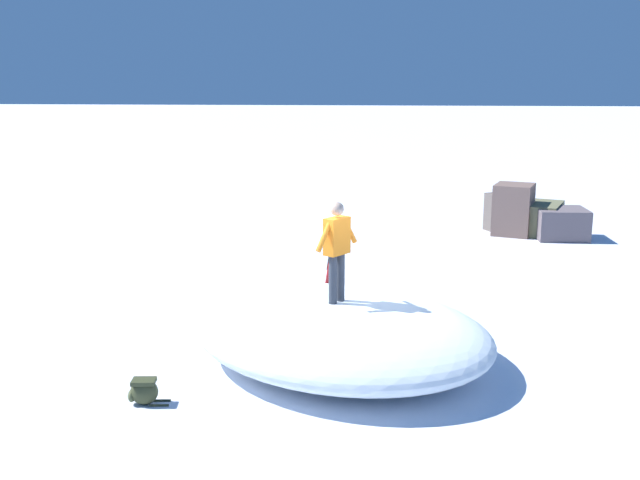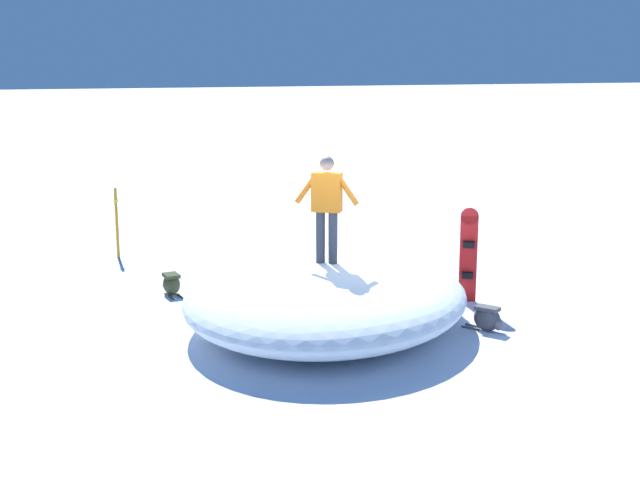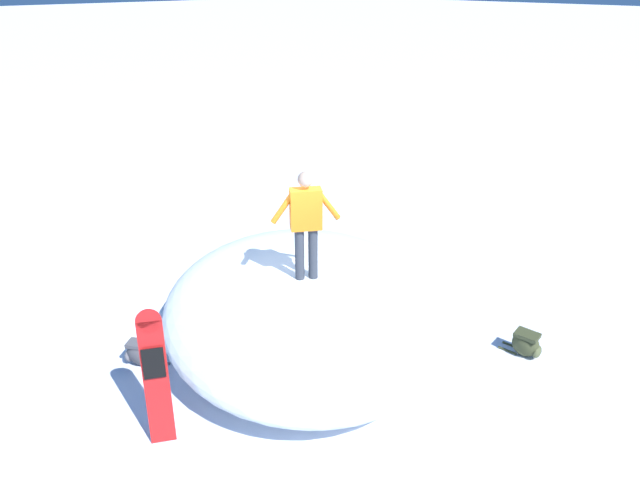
{
  "view_description": "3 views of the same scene",
  "coord_description": "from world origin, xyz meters",
  "px_view_note": "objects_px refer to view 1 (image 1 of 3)",
  "views": [
    {
      "loc": [
        -0.29,
        11.91,
        4.64
      ],
      "look_at": [
        0.87,
        -0.08,
        1.99
      ],
      "focal_mm": 41.25,
      "sensor_mm": 36.0,
      "label": 1
    },
    {
      "loc": [
        -11.31,
        4.79,
        4.12
      ],
      "look_at": [
        0.32,
        0.48,
        1.46
      ],
      "focal_mm": 46.88,
      "sensor_mm": 36.0,
      "label": 2
    },
    {
      "loc": [
        5.96,
        -4.68,
        5.14
      ],
      "look_at": [
        0.72,
        0.4,
        1.67
      ],
      "focal_mm": 31.19,
      "sensor_mm": 36.0,
      "label": 3
    }
  ],
  "objects_px": {
    "snowboard_primary_upright": "(332,268)",
    "backpack_near": "(402,310)",
    "backpack_far": "(143,391)",
    "snowboarder_standing": "(337,245)"
  },
  "relations": [
    {
      "from": "snowboard_primary_upright",
      "to": "backpack_near",
      "type": "height_order",
      "value": "snowboard_primary_upright"
    },
    {
      "from": "snowboard_primary_upright",
      "to": "backpack_far",
      "type": "distance_m",
      "value": 5.3
    },
    {
      "from": "snowboarder_standing",
      "to": "backpack_far",
      "type": "bearing_deg",
      "value": 36.57
    },
    {
      "from": "snowboard_primary_upright",
      "to": "snowboarder_standing",
      "type": "bearing_deg",
      "value": 96.1
    },
    {
      "from": "snowboarder_standing",
      "to": "backpack_near",
      "type": "distance_m",
      "value": 3.09
    },
    {
      "from": "snowboarder_standing",
      "to": "backpack_far",
      "type": "height_order",
      "value": "snowboarder_standing"
    },
    {
      "from": "snowboarder_standing",
      "to": "backpack_far",
      "type": "relative_size",
      "value": 2.7
    },
    {
      "from": "snowboarder_standing",
      "to": "snowboard_primary_upright",
      "type": "bearing_deg",
      "value": -83.9
    },
    {
      "from": "snowboarder_standing",
      "to": "snowboard_primary_upright",
      "type": "relative_size",
      "value": 0.98
    },
    {
      "from": "snowboard_primary_upright",
      "to": "backpack_near",
      "type": "bearing_deg",
      "value": 162.36
    }
  ]
}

